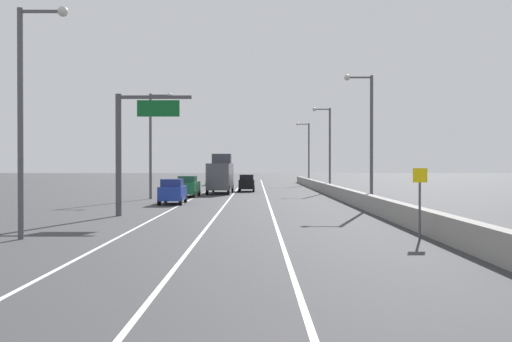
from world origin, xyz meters
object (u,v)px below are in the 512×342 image
at_px(car_white_0, 211,179).
at_px(car_black_3, 246,183).
at_px(box_truck, 219,175).
at_px(speed_advisory_sign, 419,198).
at_px(car_green_2, 187,186).
at_px(lamp_post_right_second, 367,131).
at_px(lamp_post_right_fourth, 306,149).
at_px(overhead_sign_gantry, 129,139).
at_px(lamp_post_right_third, 326,143).
at_px(lamp_post_left_near, 25,105).
at_px(car_blue_1, 172,191).
at_px(lamp_post_left_mid, 152,138).
at_px(lamp_post_right_near, 511,86).

relative_size(car_white_0, car_black_3, 0.99).
relative_size(car_black_3, box_truck, 0.52).
height_order(speed_advisory_sign, car_green_2, speed_advisory_sign).
distance_m(lamp_post_right_second, lamp_post_right_fourth, 48.68).
bearing_deg(overhead_sign_gantry, lamp_post_right_third, 63.03).
distance_m(lamp_post_left_near, car_blue_1, 22.88).
height_order(lamp_post_right_third, car_green_2, lamp_post_right_third).
bearing_deg(lamp_post_left_mid, lamp_post_right_third, 37.17).
bearing_deg(lamp_post_right_third, lamp_post_right_fourth, 90.50).
bearing_deg(lamp_post_right_near, lamp_post_left_mid, 116.59).
distance_m(speed_advisory_sign, car_white_0, 67.47).
bearing_deg(car_green_2, car_black_3, 64.34).
relative_size(lamp_post_right_near, lamp_post_right_third, 1.00).
bearing_deg(speed_advisory_sign, box_truck, 105.07).
height_order(lamp_post_right_second, box_truck, lamp_post_right_second).
bearing_deg(speed_advisory_sign, lamp_post_right_third, 88.10).
height_order(speed_advisory_sign, lamp_post_right_fourth, lamp_post_right_fourth).
distance_m(lamp_post_right_fourth, car_blue_1, 47.41).
height_order(speed_advisory_sign, lamp_post_right_near, lamp_post_right_near).
bearing_deg(box_truck, lamp_post_right_third, 12.71).
xyz_separation_m(car_blue_1, box_truck, (2.77, 17.72, 1.01)).
xyz_separation_m(overhead_sign_gantry, lamp_post_right_second, (15.97, 7.09, 0.92)).
height_order(lamp_post_right_second, lamp_post_left_mid, same).
relative_size(car_blue_1, box_truck, 0.52).
distance_m(lamp_post_right_fourth, box_truck, 29.85).
bearing_deg(lamp_post_right_near, lamp_post_left_near, 161.35).
distance_m(lamp_post_right_fourth, lamp_post_left_near, 69.32).
bearing_deg(car_white_0, car_black_3, -75.31).
xyz_separation_m(lamp_post_right_fourth, box_truck, (-12.00, -27.09, -3.63)).
xyz_separation_m(lamp_post_left_mid, car_green_2, (2.80, 3.53, -4.61)).
height_order(speed_advisory_sign, lamp_post_left_mid, lamp_post_left_mid).
bearing_deg(speed_advisory_sign, overhead_sign_gantry, 141.94).
height_order(lamp_post_right_second, car_black_3, lamp_post_right_second).
xyz_separation_m(lamp_post_right_second, lamp_post_left_mid, (-17.74, 10.87, 0.00)).
height_order(overhead_sign_gantry, lamp_post_right_fourth, lamp_post_right_fourth).
xyz_separation_m(speed_advisory_sign, lamp_post_right_fourth, (1.21, 67.17, 3.88)).
height_order(lamp_post_right_third, box_truck, lamp_post_right_third).
distance_m(lamp_post_right_second, car_white_0, 50.10).
height_order(lamp_post_right_third, lamp_post_left_near, same).
xyz_separation_m(lamp_post_left_near, car_black_3, (8.54, 44.36, -4.64)).
xyz_separation_m(lamp_post_left_near, car_green_2, (2.96, 32.74, -4.61)).
height_order(lamp_post_right_third, car_white_0, lamp_post_right_third).
distance_m(lamp_post_right_third, lamp_post_right_fourth, 24.34).
bearing_deg(car_black_3, lamp_post_left_near, -100.90).
relative_size(car_blue_1, car_black_3, 1.00).
height_order(overhead_sign_gantry, lamp_post_right_near, lamp_post_right_near).
relative_size(lamp_post_right_near, car_green_2, 2.03).
xyz_separation_m(lamp_post_right_near, lamp_post_left_near, (-17.78, 6.00, 0.00)).
relative_size(lamp_post_left_near, lamp_post_left_mid, 1.00).
height_order(overhead_sign_gantry, lamp_post_right_second, lamp_post_right_second).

